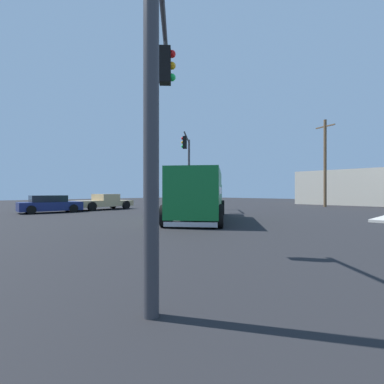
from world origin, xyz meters
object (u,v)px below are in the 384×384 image
delivery_truck (199,194)px  utility_pole (325,162)px  traffic_light_primary (159,61)px  traffic_light_secondary (188,162)px  sedan_navy (50,204)px  pickup_tan (104,201)px

delivery_truck → utility_pole: 19.25m
traffic_light_primary → traffic_light_secondary: traffic_light_secondary is taller
delivery_truck → sedan_navy: (-11.73, -4.09, -0.80)m
delivery_truck → sedan_navy: size_ratio=1.82×
sedan_navy → utility_pole: (11.68, 23.06, 4.06)m
delivery_truck → sedan_navy: 12.45m
pickup_tan → sedan_navy: pickup_tan is taller
traffic_light_primary → sedan_navy: bearing=167.6°
traffic_light_secondary → utility_pole: 15.06m
delivery_truck → sedan_navy: delivery_truck is taller
traffic_light_secondary → sedan_navy: 11.37m
delivery_truck → traffic_light_secondary: bearing=140.6°
traffic_light_primary → sedan_navy: size_ratio=1.32×
traffic_light_primary → pickup_tan: (-19.31, 8.81, -3.15)m
pickup_tan → sedan_navy: (0.64, -4.70, -0.10)m
traffic_light_primary → pickup_tan: size_ratio=1.09×
delivery_truck → traffic_light_primary: size_ratio=1.38×
traffic_light_primary → utility_pole: (-6.98, 27.17, 0.81)m
delivery_truck → traffic_light_primary: bearing=-49.8°
traffic_light_secondary → sedan_navy: traffic_light_secondary is taller
sedan_navy → traffic_light_secondary: bearing=61.6°
pickup_tan → sedan_navy: 4.75m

